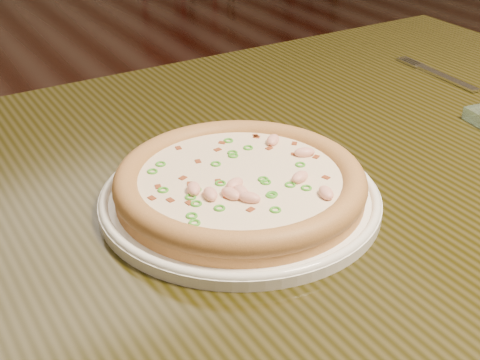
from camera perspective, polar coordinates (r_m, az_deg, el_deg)
ground at (r=1.73m, az=-1.97°, el=-11.57°), size 9.00×9.00×0.00m
hero_table at (r=0.88m, az=5.05°, el=-3.99°), size 1.20×0.80×0.75m
plate at (r=0.73m, az=-0.00°, el=-1.46°), size 0.31×0.31×0.02m
pizza at (r=0.72m, az=0.01°, el=-0.21°), size 0.27×0.27×0.03m
fork at (r=1.13m, az=16.63°, el=8.63°), size 0.03×0.18×0.00m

